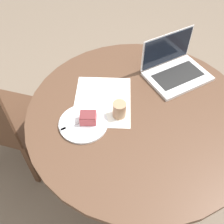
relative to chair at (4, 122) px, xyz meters
The scene contains 9 objects.
ground_plane 0.97m from the chair, 121.31° to the right, with size 12.00×12.00×0.00m, color #6B5B4C.
dining_table 0.86m from the chair, 121.31° to the right, with size 1.16×1.16×0.78m.
chair is the anchor object (origin of this frame).
paper_document 0.72m from the chair, 118.61° to the right, with size 0.44×0.41×0.00m.
plate 0.68m from the chair, 134.53° to the right, with size 0.24×0.24×0.01m.
cake_slice 0.71m from the chair, 132.86° to the right, with size 0.09×0.10×0.05m.
fork 0.65m from the chair, 137.83° to the right, with size 0.05×0.17×0.00m.
coffee_glass 0.83m from the chair, 125.25° to the right, with size 0.07×0.07×0.09m.
laptop 1.11m from the chair, 104.06° to the right, with size 0.30×0.37×0.22m.
Camera 1 is at (-0.77, 0.44, 1.80)m, focal length 42.00 mm.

